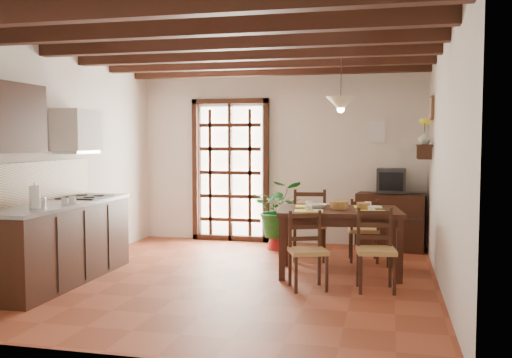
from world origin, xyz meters
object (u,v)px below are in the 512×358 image
(chair_near_right, at_px, (376,265))
(chair_far_right, at_px, (364,241))
(kitchen_counter, at_px, (61,241))
(potted_plant, at_px, (279,211))
(chair_near_left, at_px, (308,265))
(dining_table, at_px, (339,217))
(crt_tv, at_px, (391,181))
(sideboard, at_px, (391,222))
(pendant_lamp, at_px, (341,103))
(chair_far_left, at_px, (309,238))

(chair_near_right, relative_size, chair_far_right, 1.04)
(kitchen_counter, height_order, potted_plant, potted_plant)
(chair_near_left, bearing_deg, dining_table, 49.91)
(kitchen_counter, bearing_deg, crt_tv, 37.49)
(sideboard, bearing_deg, dining_table, -103.34)
(chair_far_right, bearing_deg, chair_near_left, 64.36)
(crt_tv, xyz_separation_m, pendant_lamp, (-0.62, -1.58, 1.05))
(crt_tv, bearing_deg, chair_near_left, -108.59)
(chair_near_right, xyz_separation_m, crt_tv, (0.16, 2.37, 0.75))
(chair_near_left, distance_m, chair_far_left, 1.49)
(sideboard, distance_m, crt_tv, 0.61)
(crt_tv, bearing_deg, potted_plant, -167.24)
(chair_near_right, xyz_separation_m, potted_plant, (-1.45, 2.05, 0.29))
(crt_tv, distance_m, potted_plant, 1.71)
(dining_table, distance_m, potted_plant, 1.68)
(chair_near_left, bearing_deg, kitchen_counter, 165.89)
(chair_far_right, distance_m, crt_tv, 1.22)
(chair_far_left, relative_size, potted_plant, 0.44)
(dining_table, xyz_separation_m, chair_near_left, (-0.27, -0.79, -0.43))
(chair_near_right, bearing_deg, crt_tv, 78.37)
(chair_near_left, bearing_deg, pendant_lamp, 51.90)
(kitchen_counter, relative_size, chair_near_left, 2.67)
(chair_far_left, bearing_deg, potted_plant, -60.63)
(pendant_lamp, bearing_deg, sideboard, 68.67)
(chair_far_left, height_order, sideboard, chair_far_left)
(dining_table, bearing_deg, crt_tv, 62.40)
(pendant_lamp, bearing_deg, kitchen_counter, -157.94)
(kitchen_counter, distance_m, potted_plant, 3.24)
(chair_near_right, height_order, crt_tv, crt_tv)
(dining_table, bearing_deg, potted_plant, 118.89)
(chair_near_left, xyz_separation_m, chair_near_right, (0.73, 0.09, 0.01))
(chair_near_left, height_order, crt_tv, crt_tv)
(kitchen_counter, height_order, pendant_lamp, pendant_lamp)
(chair_near_right, relative_size, sideboard, 0.90)
(crt_tv, xyz_separation_m, potted_plant, (-1.61, -0.33, -0.46))
(chair_far_right, height_order, potted_plant, potted_plant)
(kitchen_counter, bearing_deg, chair_far_left, 35.16)
(chair_near_right, bearing_deg, chair_near_left, 179.72)
(chair_far_left, height_order, pendant_lamp, pendant_lamp)
(chair_near_left, xyz_separation_m, chair_far_right, (0.53, 1.58, 0.00))
(kitchen_counter, xyz_separation_m, crt_tv, (3.68, 2.82, 0.55))
(chair_far_right, relative_size, pendant_lamp, 1.01)
(kitchen_counter, distance_m, pendant_lamp, 3.67)
(pendant_lamp, bearing_deg, chair_near_right, -60.06)
(kitchen_counter, relative_size, dining_table, 1.44)
(chair_near_right, distance_m, pendant_lamp, 2.02)
(chair_near_left, xyz_separation_m, sideboard, (0.89, 2.48, 0.15))
(dining_table, bearing_deg, kitchen_counter, -166.93)
(chair_near_left, height_order, chair_near_right, chair_near_right)
(sideboard, relative_size, potted_plant, 0.44)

